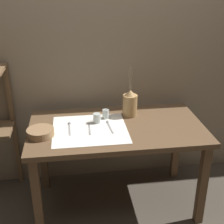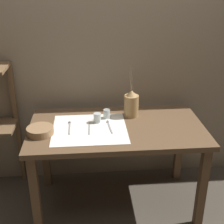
# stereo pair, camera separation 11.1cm
# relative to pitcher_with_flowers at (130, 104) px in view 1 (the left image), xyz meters

# --- Properties ---
(ground_plane) EXTENTS (12.00, 12.00, 0.00)m
(ground_plane) POSITION_rel_pitcher_with_flowers_xyz_m (-0.14, -0.18, -0.83)
(ground_plane) COLOR #473F35
(stone_wall_back) EXTENTS (7.00, 0.06, 2.40)m
(stone_wall_back) POSITION_rel_pitcher_with_flowers_xyz_m (-0.14, 0.30, 0.37)
(stone_wall_back) COLOR gray
(stone_wall_back) RESTS_ON ground_plane
(wooden_table) EXTENTS (1.33, 0.74, 0.73)m
(wooden_table) POSITION_rel_pitcher_with_flowers_xyz_m (-0.14, -0.18, -0.20)
(wooden_table) COLOR brown
(wooden_table) RESTS_ON ground_plane
(linen_cloth) EXTENTS (0.55, 0.51, 0.00)m
(linen_cloth) POSITION_rel_pitcher_with_flowers_xyz_m (-0.34, -0.21, -0.10)
(linen_cloth) COLOR white
(linen_cloth) RESTS_ON wooden_table
(pitcher_with_flowers) EXTENTS (0.12, 0.12, 0.43)m
(pitcher_with_flowers) POSITION_rel_pitcher_with_flowers_xyz_m (0.00, 0.00, 0.00)
(pitcher_with_flowers) COLOR #A87F4C
(pitcher_with_flowers) RESTS_ON wooden_table
(wooden_bowl) EXTENTS (0.19, 0.19, 0.05)m
(wooden_bowl) POSITION_rel_pitcher_with_flowers_xyz_m (-0.70, -0.26, -0.08)
(wooden_bowl) COLOR #8E6B47
(wooden_bowl) RESTS_ON wooden_table
(glass_tumbler_near) EXTENTS (0.06, 0.06, 0.08)m
(glass_tumbler_near) POSITION_rel_pitcher_with_flowers_xyz_m (-0.28, -0.10, -0.06)
(glass_tumbler_near) COLOR #B7C1BC
(glass_tumbler_near) RESTS_ON wooden_table
(glass_tumbler_far) EXTENTS (0.05, 0.05, 0.07)m
(glass_tumbler_far) POSITION_rel_pitcher_with_flowers_xyz_m (-0.20, -0.03, -0.06)
(glass_tumbler_far) COLOR #B7C1BC
(glass_tumbler_far) RESTS_ON wooden_table
(spoon_inner) EXTENTS (0.02, 0.20, 0.02)m
(spoon_inner) POSITION_rel_pitcher_with_flowers_xyz_m (-0.49, -0.14, -0.10)
(spoon_inner) COLOR #939399
(spoon_inner) RESTS_ON wooden_table
(fork_outer) EXTENTS (0.02, 0.19, 0.00)m
(fork_outer) POSITION_rel_pitcher_with_flowers_xyz_m (-0.34, -0.21, -0.10)
(fork_outer) COLOR #939399
(fork_outer) RESTS_ON wooden_table
(spoon_outer) EXTENTS (0.04, 0.20, 0.02)m
(spoon_outer) POSITION_rel_pitcher_with_flowers_xyz_m (-0.19, -0.15, -0.10)
(spoon_outer) COLOR #939399
(spoon_outer) RESTS_ON wooden_table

